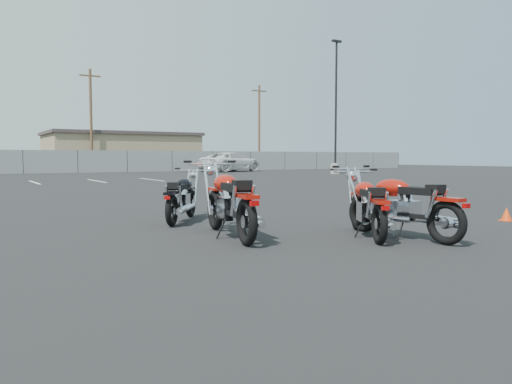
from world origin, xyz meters
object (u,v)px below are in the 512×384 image
motorcycle_rear_red (368,206)px  white_van (230,157)px  motorcycle_front_red (230,203)px  motorcycle_third_red (403,206)px  motorcycle_second_black (182,198)px

motorcycle_rear_red → white_van: white_van is taller
motorcycle_front_red → motorcycle_third_red: 2.66m
motorcycle_second_black → white_van: bearing=60.6°
motorcycle_front_red → motorcycle_rear_red: (1.88, -1.05, -0.07)m
motorcycle_rear_red → white_van: (14.72, 32.56, 0.82)m
motorcycle_third_red → white_van: bearing=66.5°
motorcycle_second_black → motorcycle_rear_red: 3.68m
motorcycle_second_black → motorcycle_front_red: bearing=-92.3°
motorcycle_second_black → motorcycle_rear_red: (1.79, -3.21, 0.01)m
motorcycle_front_red → white_van: white_van is taller
motorcycle_front_red → motorcycle_second_black: bearing=87.7°
motorcycle_front_red → motorcycle_third_red: bearing=-32.4°
motorcycle_front_red → motorcycle_third_red: (2.24, -1.43, -0.04)m
motorcycle_front_red → white_van: 35.63m
motorcycle_second_black → motorcycle_third_red: (2.16, -3.59, 0.04)m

